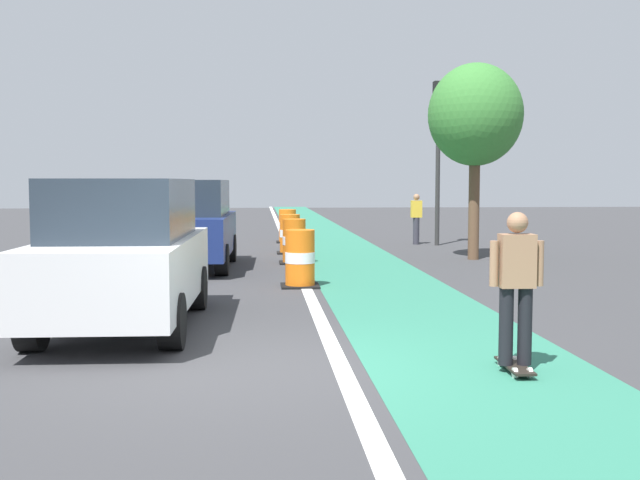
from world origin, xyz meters
name	(u,v)px	position (x,y,z in m)	size (l,w,h in m)	color
ground_plane	(258,366)	(0.00, 0.00, 0.00)	(100.00, 100.00, 0.00)	#38383A
bike_lane_strip	(348,256)	(2.40, 12.00, 0.00)	(2.50, 80.00, 0.01)	#2D755B
lane_divider_stripe	(292,257)	(0.90, 12.00, 0.01)	(0.20, 80.00, 0.01)	silver
skateboarder_on_lane	(516,286)	(2.71, -0.47, 0.91)	(0.57, 0.81, 1.69)	black
parked_suv_nearest	(125,252)	(-1.81, 2.35, 1.04)	(2.00, 4.64, 2.04)	silver
parked_suv_second	(190,224)	(-1.56, 9.49, 1.04)	(2.01, 4.64, 2.04)	navy
traffic_barrel_front	(300,259)	(0.79, 6.19, 0.53)	(0.73, 0.73, 1.09)	orange
traffic_barrel_mid	(294,242)	(0.87, 10.36, 0.53)	(0.73, 0.73, 1.09)	orange
traffic_barrel_back	(290,234)	(0.87, 12.96, 0.53)	(0.73, 0.73, 1.09)	orange
traffic_barrel_far	(288,226)	(0.95, 16.77, 0.53)	(0.73, 0.73, 1.09)	orange
traffic_light_corner	(438,133)	(5.61, 15.30, 3.50)	(0.41, 0.32, 5.10)	#2D2D2D
pedestrian_crossing	(416,217)	(5.02, 15.71, 0.86)	(0.34, 0.20, 1.61)	#33333D
street_tree_sidewalk	(475,116)	(5.52, 10.95, 3.67)	(2.40, 2.40, 5.00)	brown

